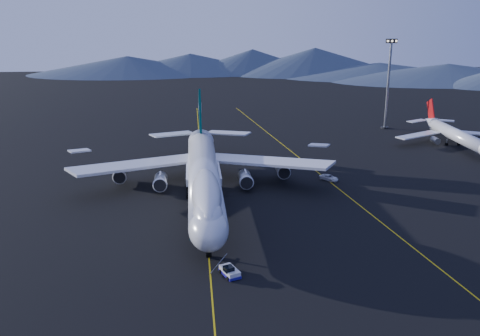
{
  "coord_description": "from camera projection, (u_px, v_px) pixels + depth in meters",
  "views": [
    {
      "loc": [
        -2.2,
        -106.87,
        39.53
      ],
      "look_at": [
        7.98,
        3.97,
        6.0
      ],
      "focal_mm": 40.0,
      "sensor_mm": 36.0,
      "label": 1
    }
  ],
  "objects": [
    {
      "name": "service_van",
      "position": [
        329.0,
        178.0,
        127.18
      ],
      "size": [
        4.62,
        5.1,
        1.32
      ],
      "primitive_type": "imported",
      "rotation": [
        0.0,
        0.0,
        0.65
      ],
      "color": "silver",
      "rests_on": "ground"
    },
    {
      "name": "taxiway_line_main",
      "position": [
        204.0,
        201.0,
        113.49
      ],
      "size": [
        0.25,
        220.0,
        0.01
      ],
      "primitive_type": "cube",
      "color": "gold",
      "rests_on": "ground"
    },
    {
      "name": "second_jet",
      "position": [
        454.0,
        134.0,
        158.3
      ],
      "size": [
        35.46,
        40.06,
        11.4
      ],
      "rotation": [
        0.0,
        0.0,
        -0.19
      ],
      "color": "silver",
      "rests_on": "ground"
    },
    {
      "name": "ground",
      "position": [
        204.0,
        201.0,
        113.49
      ],
      "size": [
        500.0,
        500.0,
        0.0
      ],
      "primitive_type": "plane",
      "color": "black",
      "rests_on": "ground"
    },
    {
      "name": "taxiway_line_side",
      "position": [
        331.0,
        183.0,
        125.65
      ],
      "size": [
        28.08,
        198.09,
        0.01
      ],
      "primitive_type": "cube",
      "rotation": [
        0.0,
        0.0,
        0.14
      ],
      "color": "gold",
      "rests_on": "ground"
    },
    {
      "name": "floodlight_mast",
      "position": [
        388.0,
        84.0,
        177.78
      ],
      "size": [
        3.68,
        2.76,
        29.75
      ],
      "rotation": [
        0.0,
        0.0,
        0.17
      ],
      "color": "black",
      "rests_on": "ground"
    },
    {
      "name": "pushback_tug",
      "position": [
        230.0,
        272.0,
        82.04
      ],
      "size": [
        3.4,
        4.47,
        1.74
      ],
      "rotation": [
        0.0,
        0.0,
        0.4
      ],
      "color": "silver",
      "rests_on": "ground"
    },
    {
      "name": "boeing_747",
      "position": [
        204.0,
        175.0,
        111.85
      ],
      "size": [
        59.62,
        72.43,
        19.37
      ],
      "color": "silver",
      "rests_on": "ground"
    }
  ]
}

